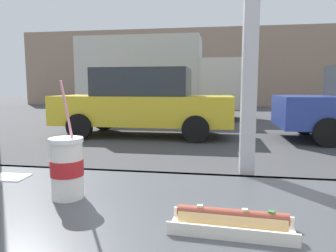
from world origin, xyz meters
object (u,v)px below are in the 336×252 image
(parked_car_yellow, at_px, (144,102))
(hotdog_tray_near, at_px, (231,221))
(soda_cup_right, at_px, (67,167))
(box_truck, at_px, (157,76))

(parked_car_yellow, bearing_deg, hotdog_tray_near, -75.05)
(hotdog_tray_near, bearing_deg, soda_cup_right, 162.68)
(parked_car_yellow, bearing_deg, soda_cup_right, -78.11)
(parked_car_yellow, relative_size, box_truck, 0.70)
(hotdog_tray_near, distance_m, parked_car_yellow, 7.66)
(hotdog_tray_near, bearing_deg, parked_car_yellow, 104.95)
(box_truck, bearing_deg, soda_cup_right, -80.13)
(hotdog_tray_near, xyz_separation_m, parked_car_yellow, (-1.97, 7.40, -0.13))
(soda_cup_right, distance_m, hotdog_tray_near, 0.47)
(soda_cup_right, relative_size, parked_car_yellow, 0.07)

